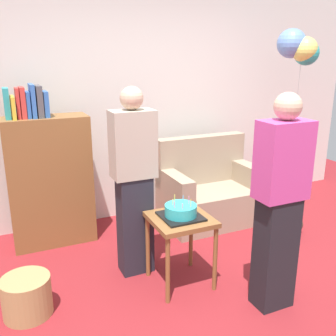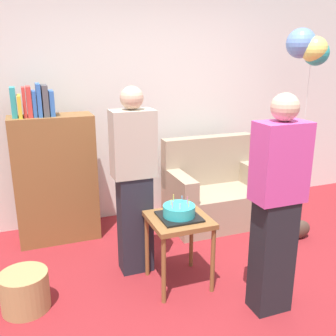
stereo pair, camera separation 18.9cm
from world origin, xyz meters
The scene contains 11 objects.
ground_plane centered at (0.00, 0.00, 0.00)m, with size 8.00×8.00×0.00m, color maroon.
wall_back centered at (0.00, 2.05, 1.35)m, with size 6.00×0.10×2.70m, color silver.
couch centered at (0.61, 1.45, 0.34)m, with size 1.10×0.70×0.96m.
bookshelf centered at (-1.12, 1.64, 0.69)m, with size 0.80×0.36×1.61m.
side_table centered at (-0.26, 0.42, 0.51)m, with size 0.48×0.48×0.60m.
birthday_cake centered at (-0.26, 0.42, 0.65)m, with size 0.32×0.32×0.17m.
person_blowing_candles centered at (-0.53, 0.77, 0.83)m, with size 0.36×0.22×1.63m.
person_holding_cake centered at (0.26, -0.13, 0.83)m, with size 0.36×0.22×1.63m.
wicker_basket centered at (-1.48, 0.51, 0.15)m, with size 0.36×0.36×0.30m, color #A88451.
handbag centered at (1.23, 0.73, 0.10)m, with size 0.28×0.14×0.20m, color #473328.
balloon_bunch centered at (1.53, 1.19, 1.93)m, with size 0.42×0.40×2.14m.
Camera 2 is at (-1.36, -2.21, 1.87)m, focal length 40.85 mm.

